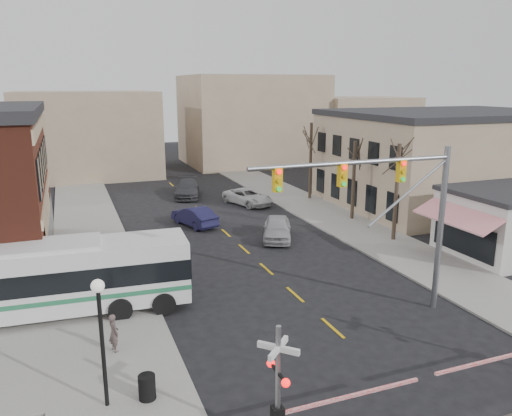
{
  "coord_description": "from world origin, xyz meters",
  "views": [
    {
      "loc": [
        -10.61,
        -16.01,
        10.71
      ],
      "look_at": [
        -0.18,
        11.26,
        3.5
      ],
      "focal_mm": 35.0,
      "sensor_mm": 36.0,
      "label": 1
    }
  ],
  "objects_px": {
    "rr_crossing_west": "(291,386)",
    "car_c": "(248,197)",
    "car_a": "(277,228)",
    "car_b": "(194,216)",
    "pedestrian_far": "(74,298)",
    "traffic_signal_mast": "(395,199)",
    "transit_bus": "(43,279)",
    "trash_bin": "(147,387)",
    "car_d": "(187,189)",
    "pedestrian_near": "(114,333)",
    "street_lamp": "(100,318)"
  },
  "relations": [
    {
      "from": "rr_crossing_west",
      "to": "car_c",
      "type": "relative_size",
      "value": 1.08
    },
    {
      "from": "car_a",
      "to": "car_b",
      "type": "distance_m",
      "value": 7.23
    },
    {
      "from": "car_a",
      "to": "pedestrian_far",
      "type": "distance_m",
      "value": 15.86
    },
    {
      "from": "car_b",
      "to": "traffic_signal_mast",
      "type": "bearing_deg",
      "value": 86.34
    },
    {
      "from": "transit_bus",
      "to": "pedestrian_far",
      "type": "distance_m",
      "value": 1.65
    },
    {
      "from": "rr_crossing_west",
      "to": "car_b",
      "type": "height_order",
      "value": "rr_crossing_west"
    },
    {
      "from": "trash_bin",
      "to": "rr_crossing_west",
      "type": "bearing_deg",
      "value": -43.84
    },
    {
      "from": "traffic_signal_mast",
      "to": "rr_crossing_west",
      "type": "xyz_separation_m",
      "value": [
        -7.95,
        -6.23,
        -3.77
      ]
    },
    {
      "from": "rr_crossing_west",
      "to": "car_a",
      "type": "height_order",
      "value": "rr_crossing_west"
    },
    {
      "from": "car_b",
      "to": "car_d",
      "type": "relative_size",
      "value": 0.82
    },
    {
      "from": "rr_crossing_west",
      "to": "car_b",
      "type": "bearing_deg",
      "value": 82.58
    },
    {
      "from": "transit_bus",
      "to": "car_d",
      "type": "bearing_deg",
      "value": 62.19
    },
    {
      "from": "trash_bin",
      "to": "car_b",
      "type": "bearing_deg",
      "value": 71.75
    },
    {
      "from": "pedestrian_near",
      "to": "car_c",
      "type": "bearing_deg",
      "value": -49.69
    },
    {
      "from": "pedestrian_near",
      "to": "rr_crossing_west",
      "type": "bearing_deg",
      "value": -166.39
    },
    {
      "from": "transit_bus",
      "to": "street_lamp",
      "type": "xyz_separation_m",
      "value": [
        2.09,
        -8.15,
        1.42
      ]
    },
    {
      "from": "traffic_signal_mast",
      "to": "street_lamp",
      "type": "height_order",
      "value": "traffic_signal_mast"
    },
    {
      "from": "rr_crossing_west",
      "to": "pedestrian_near",
      "type": "xyz_separation_m",
      "value": [
        -4.51,
        7.35,
        -1.04
      ]
    },
    {
      "from": "traffic_signal_mast",
      "to": "trash_bin",
      "type": "distance_m",
      "value": 13.07
    },
    {
      "from": "traffic_signal_mast",
      "to": "rr_crossing_west",
      "type": "height_order",
      "value": "traffic_signal_mast"
    },
    {
      "from": "street_lamp",
      "to": "car_a",
      "type": "xyz_separation_m",
      "value": [
        13.01,
        15.6,
        -2.55
      ]
    },
    {
      "from": "car_d",
      "to": "pedestrian_near",
      "type": "relative_size",
      "value": 3.48
    },
    {
      "from": "car_a",
      "to": "car_b",
      "type": "height_order",
      "value": "car_a"
    },
    {
      "from": "trash_bin",
      "to": "car_a",
      "type": "relative_size",
      "value": 0.19
    },
    {
      "from": "car_a",
      "to": "pedestrian_far",
      "type": "height_order",
      "value": "pedestrian_far"
    },
    {
      "from": "car_c",
      "to": "pedestrian_near",
      "type": "xyz_separation_m",
      "value": [
        -14.09,
        -22.75,
        0.21
      ]
    },
    {
      "from": "trash_bin",
      "to": "car_a",
      "type": "distance_m",
      "value": 19.59
    },
    {
      "from": "car_c",
      "to": "pedestrian_near",
      "type": "bearing_deg",
      "value": -141.89
    },
    {
      "from": "car_c",
      "to": "car_d",
      "type": "distance_m",
      "value": 6.85
    },
    {
      "from": "pedestrian_near",
      "to": "pedestrian_far",
      "type": "bearing_deg",
      "value": 0.77
    },
    {
      "from": "traffic_signal_mast",
      "to": "car_c",
      "type": "relative_size",
      "value": 1.91
    },
    {
      "from": "car_b",
      "to": "pedestrian_far",
      "type": "bearing_deg",
      "value": 37.53
    },
    {
      "from": "transit_bus",
      "to": "rr_crossing_west",
      "type": "xyz_separation_m",
      "value": [
        7.21,
        -11.9,
        0.03
      ]
    },
    {
      "from": "car_b",
      "to": "transit_bus",
      "type": "bearing_deg",
      "value": 33.39
    },
    {
      "from": "traffic_signal_mast",
      "to": "car_d",
      "type": "distance_m",
      "value": 29.62
    },
    {
      "from": "street_lamp",
      "to": "car_d",
      "type": "bearing_deg",
      "value": 72.0
    },
    {
      "from": "street_lamp",
      "to": "car_c",
      "type": "bearing_deg",
      "value": 60.84
    },
    {
      "from": "pedestrian_near",
      "to": "street_lamp",
      "type": "bearing_deg",
      "value": 152.49
    },
    {
      "from": "traffic_signal_mast",
      "to": "car_b",
      "type": "xyz_separation_m",
      "value": [
        -4.71,
        18.67,
        -4.97
      ]
    },
    {
      "from": "street_lamp",
      "to": "car_a",
      "type": "relative_size",
      "value": 0.95
    },
    {
      "from": "car_d",
      "to": "pedestrian_near",
      "type": "xyz_separation_m",
      "value": [
        -9.64,
        -27.95,
        0.11
      ]
    },
    {
      "from": "transit_bus",
      "to": "pedestrian_far",
      "type": "xyz_separation_m",
      "value": [
        1.26,
        -0.3,
        -1.02
      ]
    },
    {
      "from": "rr_crossing_west",
      "to": "trash_bin",
      "type": "xyz_separation_m",
      "value": [
        -3.77,
        3.62,
        -1.4
      ]
    },
    {
      "from": "transit_bus",
      "to": "pedestrian_near",
      "type": "distance_m",
      "value": 5.39
    },
    {
      "from": "traffic_signal_mast",
      "to": "trash_bin",
      "type": "bearing_deg",
      "value": -167.48
    },
    {
      "from": "car_b",
      "to": "pedestrian_near",
      "type": "xyz_separation_m",
      "value": [
        -7.75,
        -17.55,
        0.17
      ]
    },
    {
      "from": "car_a",
      "to": "car_c",
      "type": "xyz_separation_m",
      "value": [
        1.69,
        10.74,
        -0.09
      ]
    },
    {
      "from": "traffic_signal_mast",
      "to": "car_a",
      "type": "xyz_separation_m",
      "value": [
        -0.06,
        13.13,
        -4.92
      ]
    },
    {
      "from": "trash_bin",
      "to": "pedestrian_far",
      "type": "xyz_separation_m",
      "value": [
        -2.17,
        7.98,
        0.36
      ]
    },
    {
      "from": "pedestrian_near",
      "to": "car_d",
      "type": "bearing_deg",
      "value": -36.95
    }
  ]
}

